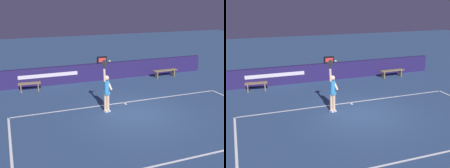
% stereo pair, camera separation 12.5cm
% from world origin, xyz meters
% --- Properties ---
extents(ground_plane, '(60.00, 60.00, 0.00)m').
position_xyz_m(ground_plane, '(0.00, 0.00, 0.00)').
color(ground_plane, navy).
extents(court_lines, '(11.31, 5.79, 0.00)m').
position_xyz_m(court_lines, '(0.00, -1.21, 0.00)').
color(court_lines, white).
rests_on(court_lines, ground).
extents(back_wall, '(15.69, 0.31, 1.12)m').
position_xyz_m(back_wall, '(-0.00, 6.14, 0.56)').
color(back_wall, '#22194E').
rests_on(back_wall, ground).
extents(speed_display, '(0.64, 0.15, 0.43)m').
position_xyz_m(speed_display, '(0.37, 6.14, 1.33)').
color(speed_display, black).
rests_on(speed_display, back_wall).
extents(tennis_player, '(0.49, 0.44, 2.50)m').
position_xyz_m(tennis_player, '(-1.23, 0.81, 1.04)').
color(tennis_player, beige).
rests_on(tennis_player, ground).
extents(tennis_ball, '(0.07, 0.07, 0.07)m').
position_xyz_m(tennis_ball, '(-1.09, 0.79, 2.41)').
color(tennis_ball, '#C5E22F').
extents(courtside_bench_near, '(1.73, 0.39, 0.50)m').
position_xyz_m(courtside_bench_near, '(4.58, 5.23, 0.39)').
color(courtside_bench_near, olive).
rests_on(courtside_bench_near, ground).
extents(courtside_bench_far, '(1.28, 0.45, 0.52)m').
position_xyz_m(courtside_bench_far, '(-4.33, 5.22, 0.38)').
color(courtside_bench_far, '#896747').
rests_on(courtside_bench_far, ground).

